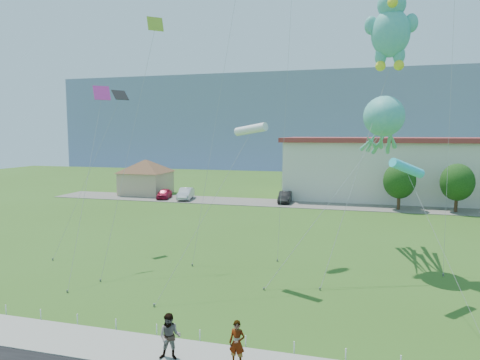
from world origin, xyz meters
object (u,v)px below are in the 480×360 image
pedestrian_left (237,343)px  parked_car_red (164,194)px  parked_car_silver (186,194)px  octopus_kite (383,127)px  pavilion (146,173)px  teddy_bear_kite (391,27)px  parked_car_black (285,197)px  pedestrian_right (170,337)px

pedestrian_left → parked_car_red: size_ratio=0.44×
parked_car_silver → octopus_kite: 33.04m
parked_car_silver → pavilion: bearing=144.8°
parked_car_silver → teddy_bear_kite: teddy_bear_kite is taller
parked_car_black → pedestrian_right: bearing=-90.8°
octopus_kite → parked_car_red: bearing=140.5°
pedestrian_right → parked_car_red: bearing=104.3°
pedestrian_left → octopus_kite: octopus_kite is taller
parked_car_black → parked_car_red: bearing=179.6°
pedestrian_right → parked_car_black: pedestrian_right is taller
teddy_bear_kite → pedestrian_left: bearing=-111.7°
parked_car_silver → teddy_bear_kite: bearing=-54.9°
parked_car_red → teddy_bear_kite: (26.66, -22.34, 14.82)m
pedestrian_right → octopus_kite: bearing=51.2°
pedestrian_right → octopus_kite: (8.35, 15.99, 8.20)m
parked_car_red → teddy_bear_kite: 37.81m
pedestrian_right → parked_car_silver: pedestrian_right is taller
parked_car_black → octopus_kite: (10.21, -22.67, 8.44)m
pedestrian_right → parked_car_red: (-18.06, 37.76, -0.30)m
parked_car_silver → parked_car_red: bearing=169.7°
pedestrian_left → teddy_bear_kite: size_ratio=0.09×
parked_car_silver → teddy_bear_kite: 35.71m
parked_car_silver → parked_car_black: 13.15m
parked_car_red → teddy_bear_kite: size_ratio=0.21×
pedestrian_left → teddy_bear_kite: bearing=71.5°
pedestrian_left → parked_car_silver: (-17.57, 37.50, -0.13)m
teddy_bear_kite → pavilion: bearing=140.4°
parked_car_red → parked_car_silver: parked_car_silver is taller
pedestrian_left → teddy_bear_kite: (6.01, 15.09, 14.59)m
pavilion → parked_car_silver: pavilion is taller
pedestrian_right → teddy_bear_kite: (8.60, 15.42, 14.53)m
pedestrian_left → parked_car_red: pedestrian_left is taller
octopus_kite → teddy_bear_kite: size_ratio=0.70×
pedestrian_right → parked_car_silver: 40.68m
parked_car_black → octopus_kite: octopus_kite is taller
pedestrian_right → parked_car_silver: bearing=100.4°
parked_car_black → teddy_bear_kite: bearing=-69.3°
parked_car_black → teddy_bear_kite: (10.46, -23.25, 14.77)m
parked_car_red → parked_car_silver: size_ratio=0.83×
pavilion → teddy_bear_kite: teddy_bear_kite is taller
parked_car_red → octopus_kite: bearing=-50.8°
pedestrian_right → teddy_bear_kite: teddy_bear_kite is taller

